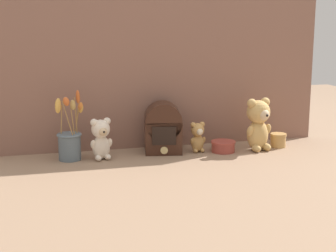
# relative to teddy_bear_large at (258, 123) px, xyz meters

# --- Properties ---
(ground_plane) EXTENTS (4.00, 4.00, 0.00)m
(ground_plane) POSITION_rel_teddy_bear_large_xyz_m (-0.41, 0.02, -0.12)
(ground_plane) COLOR #8E7056
(backdrop_wall) EXTENTS (1.54, 0.02, 0.77)m
(backdrop_wall) POSITION_rel_teddy_bear_large_xyz_m (-0.41, 0.18, 0.26)
(backdrop_wall) COLOR #845B4C
(backdrop_wall) RESTS_ON ground
(teddy_bear_large) EXTENTS (0.13, 0.12, 0.24)m
(teddy_bear_large) POSITION_rel_teddy_bear_large_xyz_m (0.00, 0.00, 0.00)
(teddy_bear_large) COLOR tan
(teddy_bear_large) RESTS_ON ground
(teddy_bear_medium) EXTENTS (0.10, 0.09, 0.18)m
(teddy_bear_medium) POSITION_rel_teddy_bear_large_xyz_m (-0.71, 0.02, -0.03)
(teddy_bear_medium) COLOR beige
(teddy_bear_medium) RESTS_ON ground
(teddy_bear_small) EXTENTS (0.07, 0.07, 0.14)m
(teddy_bear_small) POSITION_rel_teddy_bear_large_xyz_m (-0.27, 0.04, -0.05)
(teddy_bear_small) COLOR tan
(teddy_bear_small) RESTS_ON ground
(flower_vase) EXTENTS (0.13, 0.12, 0.30)m
(flower_vase) POSITION_rel_teddy_bear_large_xyz_m (-0.84, 0.05, -0.04)
(flower_vase) COLOR slate
(flower_vase) RESTS_ON ground
(vintage_radio) EXTENTS (0.18, 0.16, 0.23)m
(vintage_radio) POSITION_rel_teddy_bear_large_xyz_m (-0.43, 0.07, -0.01)
(vintage_radio) COLOR #381E14
(vintage_radio) RESTS_ON ground
(decorative_tin_tall) EXTENTS (0.07, 0.07, 0.06)m
(decorative_tin_tall) POSITION_rel_teddy_bear_large_xyz_m (0.12, 0.03, -0.09)
(decorative_tin_tall) COLOR tan
(decorative_tin_tall) RESTS_ON ground
(decorative_tin_short) EXTENTS (0.11, 0.11, 0.05)m
(decorative_tin_short) POSITION_rel_teddy_bear_large_xyz_m (-0.16, 0.01, -0.10)
(decorative_tin_short) COLOR #993D33
(decorative_tin_short) RESTS_ON ground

